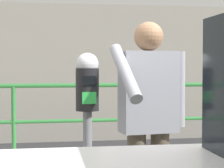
# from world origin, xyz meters

# --- Properties ---
(parking_meter) EXTENTS (0.18, 0.19, 1.49)m
(parking_meter) POSITION_xyz_m (-0.35, 0.44, 1.24)
(parking_meter) COLOR slate
(parking_meter) RESTS_ON sidewalk_curb
(pedestrian_at_meter) EXTENTS (0.63, 0.67, 1.74)m
(pedestrian_at_meter) POSITION_xyz_m (0.14, 0.45, 1.14)
(pedestrian_at_meter) COLOR brown
(pedestrian_at_meter) RESTS_ON sidewalk_curb
(background_railing) EXTENTS (24.06, 0.06, 1.15)m
(background_railing) POSITION_xyz_m (-0.00, 3.17, 0.97)
(background_railing) COLOR #2D7A38
(background_railing) RESTS_ON sidewalk_curb
(backdrop_wall) EXTENTS (32.00, 0.50, 2.81)m
(backdrop_wall) POSITION_xyz_m (0.00, 6.04, 1.40)
(backdrop_wall) COLOR gray
(backdrop_wall) RESTS_ON ground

